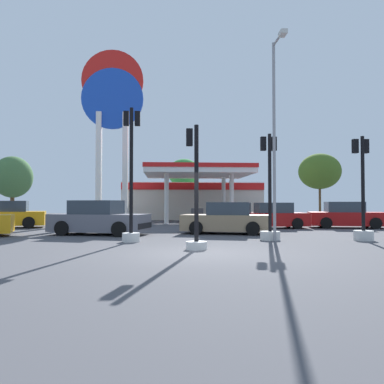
# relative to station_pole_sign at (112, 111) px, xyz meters

# --- Properties ---
(ground_plane) EXTENTS (90.00, 90.00, 0.00)m
(ground_plane) POSITION_rel_station_pole_sign_xyz_m (5.13, -17.89, -8.63)
(ground_plane) COLOR #47474C
(ground_plane) RESTS_ON ground
(gas_station) EXTENTS (12.49, 13.78, 4.26)m
(gas_station) POSITION_rel_station_pole_sign_xyz_m (6.53, 5.85, -6.71)
(gas_station) COLOR beige
(gas_station) RESTS_ON ground
(station_pole_sign) EXTENTS (4.74, 0.56, 13.35)m
(station_pole_sign) POSITION_rel_station_pole_sign_xyz_m (0.00, 0.00, 0.00)
(station_pole_sign) COLOR white
(station_pole_sign) RESTS_ON ground
(car_0) EXTENTS (4.28, 1.99, 1.52)m
(car_0) POSITION_rel_station_pole_sign_xyz_m (10.40, -7.09, -7.94)
(car_0) COLOR black
(car_0) RESTS_ON ground
(car_1) EXTENTS (4.62, 2.86, 1.54)m
(car_1) POSITION_rel_station_pole_sign_xyz_m (7.10, -10.88, -7.93)
(car_1) COLOR black
(car_1) RESTS_ON ground
(car_2) EXTENTS (4.88, 2.95, 1.63)m
(car_2) POSITION_rel_station_pole_sign_xyz_m (-5.53, -5.77, -7.89)
(car_2) COLOR black
(car_2) RESTS_ON ground
(car_3) EXTENTS (4.70, 2.81, 1.58)m
(car_3) POSITION_rel_station_pole_sign_xyz_m (15.01, -7.15, -7.91)
(car_3) COLOR black
(car_3) RESTS_ON ground
(car_5) EXTENTS (4.90, 3.12, 1.63)m
(car_5) POSITION_rel_station_pole_sign_xyz_m (0.95, -11.03, -7.89)
(car_5) COLOR black
(car_5) RESTS_ON ground
(traffic_signal_0) EXTENTS (0.68, 0.70, 5.23)m
(traffic_signal_0) POSITION_rel_station_pole_sign_xyz_m (2.77, -14.44, -6.71)
(traffic_signal_0) COLOR silver
(traffic_signal_0) RESTS_ON ground
(traffic_signal_1) EXTENTS (0.68, 0.70, 4.07)m
(traffic_signal_1) POSITION_rel_station_pole_sign_xyz_m (5.08, -16.98, -7.31)
(traffic_signal_1) COLOR silver
(traffic_signal_1) RESTS_ON ground
(traffic_signal_2) EXTENTS (0.77, 0.77, 4.21)m
(traffic_signal_2) POSITION_rel_station_pole_sign_xyz_m (12.05, -14.57, -7.36)
(traffic_signal_2) COLOR silver
(traffic_signal_2) RESTS_ON ground
(traffic_signal_3) EXTENTS (0.80, 0.80, 4.35)m
(traffic_signal_3) POSITION_rel_station_pole_sign_xyz_m (8.36, -14.10, -7.31)
(traffic_signal_3) COLOR silver
(traffic_signal_3) RESTS_ON ground
(tree_0) EXTENTS (3.98, 3.98, 6.30)m
(tree_0) POSITION_rel_station_pole_sign_xyz_m (-11.64, 10.76, -4.48)
(tree_0) COLOR brown
(tree_0) RESTS_ON ground
(tree_1) EXTENTS (3.55, 3.55, 6.26)m
(tree_1) POSITION_rel_station_pole_sign_xyz_m (6.10, 11.48, -3.89)
(tree_1) COLOR brown
(tree_1) RESTS_ON ground
(tree_2) EXTENTS (4.49, 4.49, 6.82)m
(tree_2) POSITION_rel_station_pole_sign_xyz_m (20.70, 10.34, -3.73)
(tree_2) COLOR brown
(tree_2) RESTS_ON ground
(corner_streetlamp) EXTENTS (0.24, 1.48, 7.90)m
(corner_streetlamp) POSITION_rel_station_pole_sign_xyz_m (8.40, -14.84, -3.95)
(corner_streetlamp) COLOR gray
(corner_streetlamp) RESTS_ON ground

